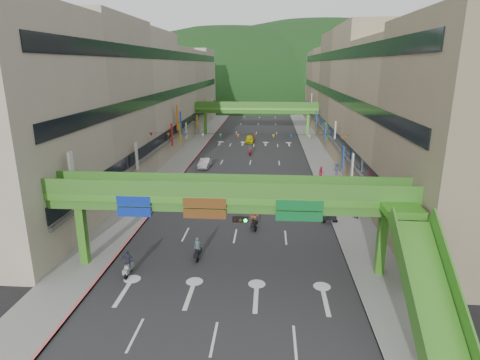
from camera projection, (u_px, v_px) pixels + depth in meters
The scene contains 23 objects.
ground at pixel (218, 317), 24.29m from camera, with size 320.00×320.00×0.00m, color black.
road_slab at pixel (253, 150), 72.19m from camera, with size 18.00×140.00×0.02m, color #28282B.
sidewalk_left at pixel (193, 148), 72.95m from camera, with size 4.00×140.00×0.15m, color gray.
sidewalk_right at pixel (315, 150), 71.40m from camera, with size 4.00×140.00×0.15m, color gray.
curb_left at pixel (203, 148), 72.81m from camera, with size 0.20×140.00×0.18m, color #CC5959.
curb_right at pixel (304, 150), 71.53m from camera, with size 0.20×140.00×0.18m, color gray.
building_row_left at pixel (147, 96), 70.90m from camera, with size 12.80×95.00×19.00m.
building_row_right at pixel (364, 97), 68.24m from camera, with size 12.80×95.00×19.00m.
overpass_near at pixel (240, 207), 27.93m from camera, with size 28.00×12.27×7.10m.
overpass_far at pixel (256, 110), 85.07m from camera, with size 28.00×2.20×7.10m.
hill_left at pixel (230, 99), 178.65m from camera, with size 168.00×140.00×112.00m, color #1C4419.
hill_right at pixel (315, 96), 195.01m from camera, with size 208.00×176.00×128.00m, color #1C4419.
bunting_string at pixel (247, 136), 51.38m from camera, with size 26.00×0.36×0.47m.
scooter_rider_near at pixel (198, 249), 31.34m from camera, with size 0.62×1.60×1.84m.
scooter_rider_mid at pixel (254, 218), 36.96m from camera, with size 1.06×1.57×2.22m.
scooter_rider_left at pixel (128, 263), 28.83m from camera, with size 1.00×1.60×2.02m.
scooter_rider_far at pixel (250, 150), 67.70m from camera, with size 0.76×1.60×1.83m.
parked_scooter_row at pixel (325, 207), 41.66m from camera, with size 1.60×7.15×1.08m.
car_silver at pixel (205, 163), 59.40m from camera, with size 1.46×4.19×1.38m, color #B0AEB6.
car_yellow at pixel (250, 139), 78.49m from camera, with size 1.73×4.29×1.46m, color #CDC60F.
pedestrian_red at pixel (321, 174), 52.63m from camera, with size 0.84×0.66×1.73m, color red.
pedestrian_dark at pixel (357, 211), 39.50m from camera, with size 1.03×0.43×1.76m, color black.
pedestrian_blue at pixel (337, 170), 54.89m from camera, with size 0.79×0.51×1.69m, color #313A55.
Camera 1 is at (2.84, -20.87, 14.75)m, focal length 30.00 mm.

